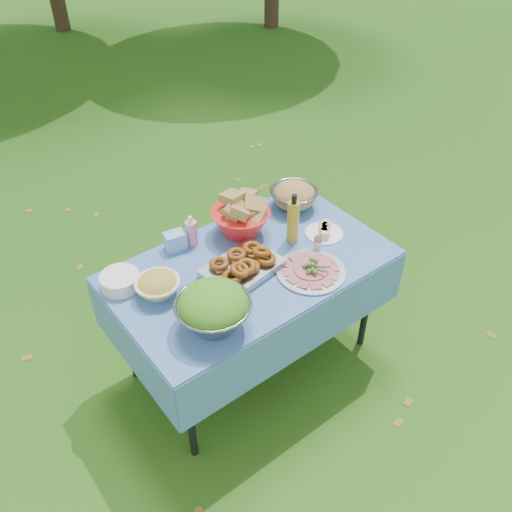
{
  "coord_description": "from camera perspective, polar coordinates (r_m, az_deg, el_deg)",
  "views": [
    {
      "loc": [
        -1.3,
        -1.72,
        2.61
      ],
      "look_at": [
        0.03,
        0.0,
        0.8
      ],
      "focal_mm": 38.0,
      "sensor_mm": 36.0,
      "label": 1
    }
  ],
  "objects": [
    {
      "name": "picnic_table",
      "position": [
        3.1,
        -0.51,
        -6.2
      ],
      "size": [
        1.46,
        0.86,
        0.76
      ],
      "primitive_type": "cube",
      "color": "#84B1FD",
      "rests_on": "ground"
    },
    {
      "name": "charcuterie_platter",
      "position": [
        2.78,
        5.82,
        -1.09
      ],
      "size": [
        0.45,
        0.45,
        0.08
      ],
      "primitive_type": "cylinder",
      "rotation": [
        0.0,
        0.0,
        0.3
      ],
      "color": "#BABBC3",
      "rests_on": "picnic_table"
    },
    {
      "name": "shaker",
      "position": [
        2.93,
        6.52,
        1.32
      ],
      "size": [
        0.06,
        0.06,
        0.07
      ],
      "primitive_type": "cylinder",
      "rotation": [
        0.0,
        0.0,
        -0.26
      ],
      "color": "white",
      "rests_on": "picnic_table"
    },
    {
      "name": "ground",
      "position": [
        3.39,
        -0.47,
        -10.68
      ],
      "size": [
        80.0,
        80.0,
        0.0
      ],
      "primitive_type": "plane",
      "color": "#0E3E0B",
      "rests_on": "ground"
    },
    {
      "name": "salad_bowl",
      "position": [
        2.45,
        -4.52,
        -5.46
      ],
      "size": [
        0.43,
        0.43,
        0.23
      ],
      "primitive_type": null,
      "rotation": [
        0.0,
        0.0,
        -0.28
      ],
      "color": "gray",
      "rests_on": "picnic_table"
    },
    {
      "name": "plate_stack",
      "position": [
        2.77,
        -14.12,
        -2.53
      ],
      "size": [
        0.22,
        0.22,
        0.07
      ],
      "primitive_type": "cylinder",
      "rotation": [
        0.0,
        0.0,
        0.14
      ],
      "color": "white",
      "rests_on": "picnic_table"
    },
    {
      "name": "wipes_box",
      "position": [
        2.95,
        -8.5,
        1.61
      ],
      "size": [
        0.12,
        0.09,
        0.1
      ],
      "primitive_type": "cube",
      "rotation": [
        0.0,
        0.0,
        -0.15
      ],
      "color": "#8FC0EE",
      "rests_on": "picnic_table"
    },
    {
      "name": "sanitizer_bottle",
      "position": [
        2.94,
        -6.82,
        2.7
      ],
      "size": [
        0.08,
        0.08,
        0.18
      ],
      "primitive_type": "cylinder",
      "rotation": [
        0.0,
        0.0,
        -0.41
      ],
      "color": "pink",
      "rests_on": "picnic_table"
    },
    {
      "name": "oil_bottle",
      "position": [
        2.92,
        3.94,
        4.02
      ],
      "size": [
        0.07,
        0.07,
        0.3
      ],
      "primitive_type": "cylinder",
      "rotation": [
        0.0,
        0.0,
        -0.03
      ],
      "color": "gold",
      "rests_on": "picnic_table"
    },
    {
      "name": "bread_bowl",
      "position": [
        2.99,
        -1.63,
        4.21
      ],
      "size": [
        0.35,
        0.35,
        0.22
      ],
      "primitive_type": null,
      "rotation": [
        0.0,
        0.0,
        0.07
      ],
      "color": "red",
      "rests_on": "picnic_table"
    },
    {
      "name": "fried_tray",
      "position": [
        2.77,
        -1.45,
        -0.96
      ],
      "size": [
        0.42,
        0.33,
        0.09
      ],
      "primitive_type": "cube",
      "rotation": [
        0.0,
        0.0,
        0.15
      ],
      "color": "#B1B1B6",
      "rests_on": "picnic_table"
    },
    {
      "name": "cheese_plate",
      "position": [
        3.05,
        7.22,
        2.74
      ],
      "size": [
        0.27,
        0.27,
        0.06
      ],
      "primitive_type": "cylinder",
      "rotation": [
        0.0,
        0.0,
        0.3
      ],
      "color": "white",
      "rests_on": "picnic_table"
    },
    {
      "name": "pasta_bowl_steel",
      "position": [
        3.24,
        4.03,
        6.42
      ],
      "size": [
        0.3,
        0.3,
        0.15
      ],
      "primitive_type": null,
      "rotation": [
        0.0,
        0.0,
        -0.05
      ],
      "color": "gray",
      "rests_on": "picnic_table"
    },
    {
      "name": "pasta_bowl_white",
      "position": [
        2.67,
        -10.32,
        -3.01
      ],
      "size": [
        0.22,
        0.22,
        0.12
      ],
      "primitive_type": null,
      "rotation": [
        0.0,
        0.0,
        0.04
      ],
      "color": "white",
      "rests_on": "picnic_table"
    }
  ]
}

